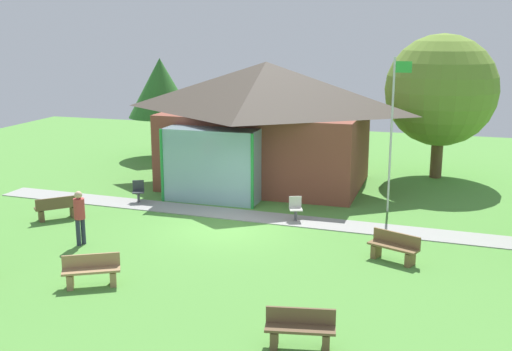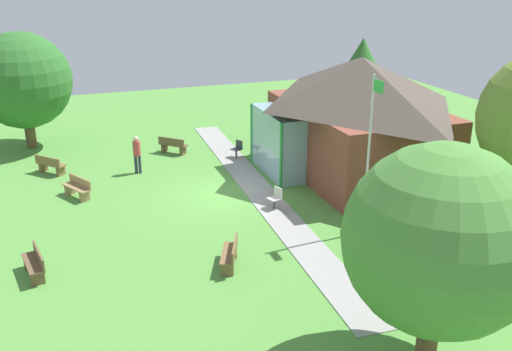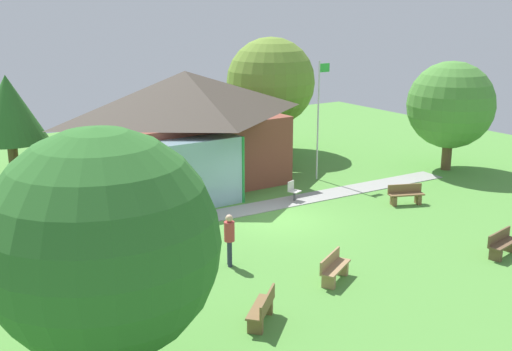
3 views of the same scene
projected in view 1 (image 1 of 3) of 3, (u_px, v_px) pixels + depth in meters
name	position (u px, v px, depth m)	size (l,w,h in m)	color
ground_plane	(229.00, 229.00, 21.39)	(44.00, 44.00, 0.00)	#54933D
pavilion	(264.00, 122.00, 26.82)	(9.20, 7.21, 5.26)	brown
footpath	(244.00, 215.00, 22.86)	(20.50, 1.30, 0.03)	#999993
flagpole	(392.00, 128.00, 22.70)	(0.64, 0.08, 5.66)	silver
bench_front_center	(91.00, 271.00, 16.60)	(1.53, 1.11, 0.84)	#9E7A51
bench_front_right	(300.00, 330.00, 13.41)	(1.56, 0.71, 0.84)	brown
bench_mid_right	(394.00, 248.00, 18.37)	(1.55, 0.99, 0.84)	brown
bench_mid_left	(57.00, 208.00, 22.35)	(1.37, 1.37, 0.84)	brown
patio_chair_lawn_spare	(296.00, 209.00, 22.19)	(0.57, 0.57, 0.86)	beige
patio_chair_west	(138.00, 192.00, 24.50)	(0.58, 0.58, 0.86)	#33383D
visitor_strolling_lawn	(80.00, 213.00, 19.61)	(0.34, 0.34, 1.74)	#2D3347
tree_behind_pavilion_left	(160.00, 88.00, 32.47)	(3.36, 3.36, 5.14)	brown
tree_behind_pavilion_right	(441.00, 90.00, 27.80)	(4.93, 4.93, 6.42)	brown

